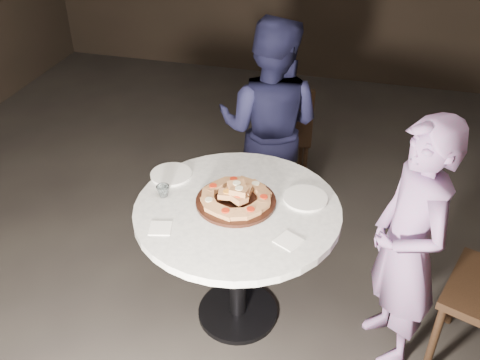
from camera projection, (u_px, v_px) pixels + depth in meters
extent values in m
plane|color=black|center=(232.00, 305.00, 3.19)|extent=(7.00, 7.00, 0.00)
cylinder|color=black|center=(238.00, 312.00, 3.13)|extent=(0.53, 0.53, 0.03)
cylinder|color=black|center=(238.00, 264.00, 2.92)|extent=(0.11, 0.11, 0.73)
cylinder|color=silver|center=(237.00, 210.00, 2.71)|extent=(1.21, 1.21, 0.04)
cylinder|color=black|center=(236.00, 201.00, 2.72)|extent=(0.54, 0.54, 0.02)
cube|color=#AA7042|center=(264.00, 200.00, 2.69)|extent=(0.09, 0.10, 0.04)
cylinder|color=red|center=(264.00, 197.00, 2.68)|extent=(0.05, 0.05, 0.01)
cube|color=#AA7042|center=(262.00, 192.00, 2.74)|extent=(0.11, 0.11, 0.04)
cube|color=#AA7042|center=(256.00, 186.00, 2.78)|extent=(0.11, 0.10, 0.04)
cylinder|color=beige|center=(256.00, 183.00, 2.77)|extent=(0.06, 0.06, 0.01)
cube|color=#AA7042|center=(245.00, 183.00, 2.81)|extent=(0.10, 0.09, 0.04)
cube|color=#AA7042|center=(234.00, 182.00, 2.82)|extent=(0.10, 0.09, 0.04)
cylinder|color=red|center=(234.00, 179.00, 2.81)|extent=(0.05, 0.05, 0.01)
cube|color=#AA7042|center=(222.00, 184.00, 2.80)|extent=(0.11, 0.11, 0.04)
cube|color=#AA7042|center=(213.00, 189.00, 2.77)|extent=(0.10, 0.11, 0.04)
cylinder|color=red|center=(213.00, 186.00, 2.76)|extent=(0.05, 0.05, 0.01)
cube|color=#AA7042|center=(208.00, 195.00, 2.72)|extent=(0.09, 0.10, 0.04)
cube|color=#AA7042|center=(209.00, 203.00, 2.67)|extent=(0.11, 0.11, 0.04)
cylinder|color=beige|center=(209.00, 200.00, 2.66)|extent=(0.06, 0.06, 0.01)
cube|color=#AA7042|center=(215.00, 209.00, 2.62)|extent=(0.11, 0.10, 0.04)
cube|color=#AA7042|center=(225.00, 213.00, 2.59)|extent=(0.10, 0.09, 0.04)
cylinder|color=red|center=(225.00, 210.00, 2.58)|extent=(0.05, 0.05, 0.01)
cube|color=#AA7042|center=(238.00, 215.00, 2.59)|extent=(0.10, 0.09, 0.04)
cube|color=#AA7042|center=(251.00, 212.00, 2.60)|extent=(0.11, 0.11, 0.04)
cylinder|color=red|center=(251.00, 209.00, 2.59)|extent=(0.06, 0.06, 0.01)
cube|color=#AA7042|center=(260.00, 207.00, 2.64)|extent=(0.10, 0.11, 0.04)
cube|color=#AA7042|center=(245.00, 192.00, 2.70)|extent=(0.07, 0.09, 0.03)
cylinder|color=#2D6B1E|center=(245.00, 189.00, 2.69)|extent=(0.04, 0.04, 0.01)
cube|color=#AA7042|center=(234.00, 188.00, 2.72)|extent=(0.08, 0.09, 0.04)
cylinder|color=beige|center=(234.00, 185.00, 2.71)|extent=(0.04, 0.04, 0.01)
cube|color=#AA7042|center=(227.00, 194.00, 2.68)|extent=(0.09, 0.08, 0.03)
cylinder|color=orange|center=(227.00, 191.00, 2.67)|extent=(0.05, 0.05, 0.01)
cube|color=#AA7042|center=(238.00, 198.00, 2.65)|extent=(0.11, 0.10, 0.04)
cylinder|color=red|center=(238.00, 195.00, 2.64)|extent=(0.06, 0.06, 0.01)
cube|color=#AA7042|center=(239.00, 191.00, 2.65)|extent=(0.09, 0.07, 0.04)
cylinder|color=beige|center=(239.00, 188.00, 2.64)|extent=(0.04, 0.04, 0.01)
cube|color=#AA7042|center=(237.00, 186.00, 2.69)|extent=(0.11, 0.10, 0.04)
cylinder|color=beige|center=(237.00, 183.00, 2.68)|extent=(0.05, 0.05, 0.01)
cylinder|color=white|center=(171.00, 174.00, 2.93)|extent=(0.29, 0.29, 0.01)
cylinder|color=white|center=(305.00, 198.00, 2.74)|extent=(0.26, 0.26, 0.01)
imported|color=silver|center=(163.00, 191.00, 2.75)|extent=(0.08, 0.08, 0.06)
cube|color=white|center=(160.00, 228.00, 2.55)|extent=(0.13, 0.13, 0.01)
cube|color=white|center=(288.00, 241.00, 2.47)|extent=(0.15, 0.15, 0.01)
cube|color=black|center=(282.00, 132.00, 4.05)|extent=(0.49, 0.49, 0.04)
cube|color=black|center=(284.00, 119.00, 3.76)|extent=(0.41, 0.13, 0.44)
cylinder|color=black|center=(301.00, 145.00, 4.32)|extent=(0.04, 0.04, 0.44)
cylinder|color=black|center=(258.00, 144.00, 4.32)|extent=(0.04, 0.04, 0.44)
cylinder|color=black|center=(304.00, 169.00, 4.03)|extent=(0.04, 0.04, 0.44)
cylinder|color=black|center=(258.00, 168.00, 4.04)|extent=(0.04, 0.04, 0.44)
cylinder|color=black|center=(458.00, 290.00, 2.95)|extent=(0.05, 0.05, 0.51)
cylinder|color=black|center=(434.00, 339.00, 2.67)|extent=(0.05, 0.05, 0.51)
imported|color=black|center=(269.00, 127.00, 3.49)|extent=(0.74, 0.60, 1.47)
imported|color=slate|center=(407.00, 249.00, 2.56)|extent=(0.52, 0.60, 1.40)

